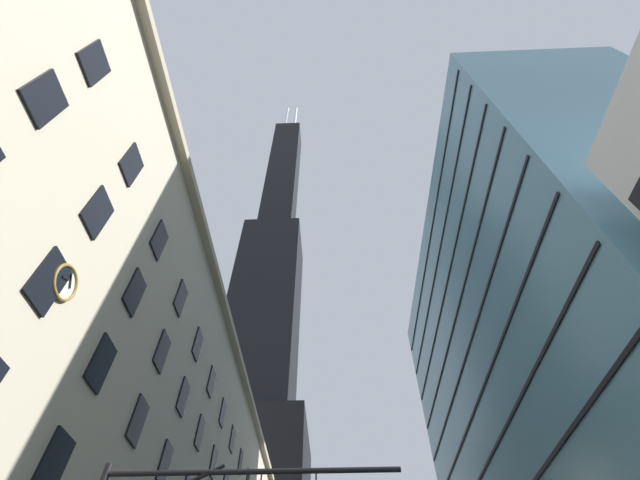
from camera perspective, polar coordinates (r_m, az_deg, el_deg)
name	(u,v)px	position (r m, az deg, el deg)	size (l,w,h in m)	color
dark_skyscraper	(259,356)	(98.22, -8.31, -15.42)	(22.80, 22.80, 201.25)	black
glass_office_midrise	(560,381)	(42.90, 30.01, -16.44)	(15.01, 42.16, 43.51)	teal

